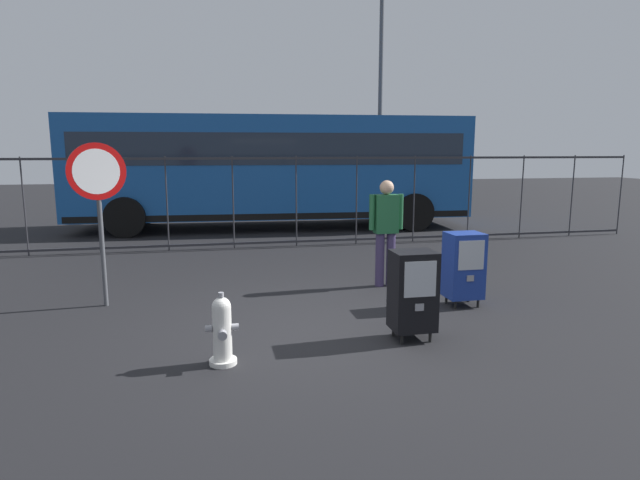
{
  "coord_description": "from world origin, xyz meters",
  "views": [
    {
      "loc": [
        -1.16,
        -5.88,
        2.14
      ],
      "look_at": [
        0.3,
        1.2,
        0.9
      ],
      "focal_mm": 29.76,
      "sensor_mm": 36.0,
      "label": 1
    }
  ],
  "objects_px": {
    "fire_hydrant": "(222,331)",
    "newspaper_box_primary": "(464,265)",
    "stop_sign": "(98,190)",
    "street_light_near_left": "(381,86)",
    "bus_near": "(272,165)",
    "newspaper_box_secondary": "(413,291)",
    "pedestrian": "(386,227)"
  },
  "relations": [
    {
      "from": "fire_hydrant",
      "to": "newspaper_box_primary",
      "type": "xyz_separation_m",
      "value": [
        3.31,
        1.4,
        0.22
      ]
    },
    {
      "from": "newspaper_box_primary",
      "to": "fire_hydrant",
      "type": "bearing_deg",
      "value": -157.02
    },
    {
      "from": "fire_hydrant",
      "to": "newspaper_box_primary",
      "type": "bearing_deg",
      "value": 22.98
    },
    {
      "from": "stop_sign",
      "to": "street_light_near_left",
      "type": "bearing_deg",
      "value": 53.52
    },
    {
      "from": "fire_hydrant",
      "to": "bus_near",
      "type": "height_order",
      "value": "bus_near"
    },
    {
      "from": "newspaper_box_primary",
      "to": "street_light_near_left",
      "type": "distance_m",
      "value": 11.21
    },
    {
      "from": "newspaper_box_primary",
      "to": "newspaper_box_secondary",
      "type": "distance_m",
      "value": 1.61
    },
    {
      "from": "newspaper_box_secondary",
      "to": "fire_hydrant",
      "type": "bearing_deg",
      "value": -172.09
    },
    {
      "from": "bus_near",
      "to": "fire_hydrant",
      "type": "bearing_deg",
      "value": -96.18
    },
    {
      "from": "bus_near",
      "to": "street_light_near_left",
      "type": "relative_size",
      "value": 1.48
    },
    {
      "from": "stop_sign",
      "to": "street_light_near_left",
      "type": "height_order",
      "value": "street_light_near_left"
    },
    {
      "from": "newspaper_box_primary",
      "to": "newspaper_box_secondary",
      "type": "relative_size",
      "value": 1.0
    },
    {
      "from": "newspaper_box_primary",
      "to": "bus_near",
      "type": "distance_m",
      "value": 8.29
    },
    {
      "from": "fire_hydrant",
      "to": "newspaper_box_secondary",
      "type": "relative_size",
      "value": 0.73
    },
    {
      "from": "newspaper_box_secondary",
      "to": "stop_sign",
      "type": "xyz_separation_m",
      "value": [
        -3.67,
        2.08,
        1.03
      ]
    },
    {
      "from": "fire_hydrant",
      "to": "pedestrian",
      "type": "distance_m",
      "value": 3.76
    },
    {
      "from": "street_light_near_left",
      "to": "newspaper_box_secondary",
      "type": "bearing_deg",
      "value": -106.04
    },
    {
      "from": "fire_hydrant",
      "to": "stop_sign",
      "type": "relative_size",
      "value": 0.33
    },
    {
      "from": "stop_sign",
      "to": "pedestrian",
      "type": "xyz_separation_m",
      "value": [
        4.14,
        0.28,
        -0.65
      ]
    },
    {
      "from": "bus_near",
      "to": "newspaper_box_secondary",
      "type": "bearing_deg",
      "value": -83.23
    },
    {
      "from": "newspaper_box_primary",
      "to": "stop_sign",
      "type": "relative_size",
      "value": 0.46
    },
    {
      "from": "newspaper_box_primary",
      "to": "bus_near",
      "type": "xyz_separation_m",
      "value": [
        -1.7,
        8.03,
        1.14
      ]
    },
    {
      "from": "stop_sign",
      "to": "bus_near",
      "type": "distance_m",
      "value": 7.73
    },
    {
      "from": "pedestrian",
      "to": "street_light_near_left",
      "type": "height_order",
      "value": "street_light_near_left"
    },
    {
      "from": "bus_near",
      "to": "street_light_near_left",
      "type": "xyz_separation_m",
      "value": [
        3.84,
        2.38,
        2.45
      ]
    },
    {
      "from": "fire_hydrant",
      "to": "bus_near",
      "type": "bearing_deg",
      "value": 80.35
    },
    {
      "from": "newspaper_box_primary",
      "to": "bus_near",
      "type": "relative_size",
      "value": 0.1
    },
    {
      "from": "newspaper_box_secondary",
      "to": "pedestrian",
      "type": "distance_m",
      "value": 2.43
    },
    {
      "from": "stop_sign",
      "to": "pedestrian",
      "type": "height_order",
      "value": "stop_sign"
    },
    {
      "from": "newspaper_box_secondary",
      "to": "bus_near",
      "type": "xyz_separation_m",
      "value": [
        -0.53,
        9.14,
        1.14
      ]
    },
    {
      "from": "fire_hydrant",
      "to": "bus_near",
      "type": "relative_size",
      "value": 0.07
    },
    {
      "from": "stop_sign",
      "to": "pedestrian",
      "type": "distance_m",
      "value": 4.2
    }
  ]
}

